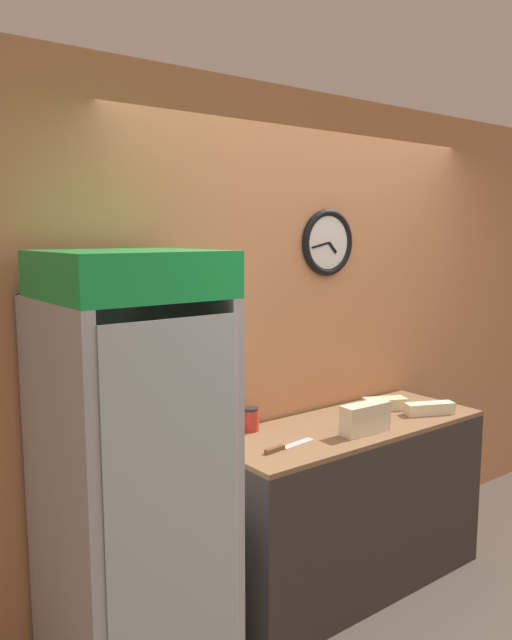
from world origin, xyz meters
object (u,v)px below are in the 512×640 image
(beverage_cooler, at_px, (127,459))
(sandwich_stack_middle, at_px, (365,411))
(sandwich_stack_bottom, at_px, (365,426))
(sandwich_flat_right, at_px, (385,404))
(condiment_jar, at_px, (251,419))
(sandwich_flat_left, at_px, (430,408))
(napkin_dispenser, at_px, (225,429))
(chefs_knife, at_px, (283,447))

(beverage_cooler, xyz_separation_m, sandwich_stack_middle, (1.26, -0.15, 0.01))
(sandwich_stack_bottom, distance_m, sandwich_flat_right, 0.47)
(sandwich_stack_bottom, height_order, condiment_jar, condiment_jar)
(beverage_cooler, relative_size, sandwich_flat_right, 6.98)
(sandwich_flat_left, relative_size, napkin_dispenser, 2.41)
(chefs_knife, bearing_deg, condiment_jar, 81.82)
(beverage_cooler, relative_size, sandwich_stack_middle, 6.64)
(chefs_knife, bearing_deg, sandwich_stack_middle, -8.26)
(sandwich_stack_middle, bearing_deg, napkin_dispenser, 152.50)
(sandwich_flat_right, relative_size, chefs_knife, 0.83)
(beverage_cooler, distance_m, sandwich_flat_left, 1.81)
(sandwich_stack_bottom, xyz_separation_m, condiment_jar, (-0.45, 0.39, 0.02))
(sandwich_flat_left, bearing_deg, sandwich_stack_bottom, -179.13)
(sandwich_flat_right, bearing_deg, napkin_dispenser, 174.06)
(sandwich_flat_right, bearing_deg, condiment_jar, 169.31)
(beverage_cooler, distance_m, sandwich_stack_middle, 1.27)
(sandwich_stack_middle, xyz_separation_m, chefs_knife, (-0.49, 0.07, -0.11))
(condiment_jar, bearing_deg, napkin_dispenser, -165.45)
(sandwich_flat_left, bearing_deg, sandwich_flat_right, 120.45)
(beverage_cooler, bearing_deg, napkin_dispenser, 16.79)
(sandwich_stack_bottom, bearing_deg, condiment_jar, 138.92)
(sandwich_stack_middle, height_order, sandwich_flat_right, sandwich_stack_middle)
(napkin_dispenser, bearing_deg, sandwich_stack_middle, -27.50)
(sandwich_flat_left, bearing_deg, sandwich_stack_middle, -179.13)
(beverage_cooler, distance_m, condiment_jar, 0.85)
(sandwich_flat_right, bearing_deg, sandwich_flat_left, -59.55)
(sandwich_flat_right, distance_m, condiment_jar, 0.88)
(sandwich_flat_right, xyz_separation_m, napkin_dispenser, (-1.06, 0.11, 0.03))
(sandwich_flat_right, xyz_separation_m, chefs_knife, (-0.91, -0.15, -0.03))
(sandwich_stack_bottom, relative_size, condiment_jar, 2.30)
(sandwich_flat_left, bearing_deg, beverage_cooler, 175.51)
(sandwich_stack_middle, xyz_separation_m, sandwich_flat_right, (0.41, 0.23, -0.08))
(beverage_cooler, distance_m, sandwich_stack_bottom, 1.27)
(condiment_jar, bearing_deg, sandwich_stack_bottom, -41.08)
(sandwich_stack_middle, bearing_deg, sandwich_flat_left, 0.87)
(sandwich_stack_middle, relative_size, chefs_knife, 0.87)
(beverage_cooler, relative_size, sandwich_stack_bottom, 6.62)
(sandwich_stack_bottom, xyz_separation_m, sandwich_stack_middle, (0.00, 0.00, 0.08))
(sandwich_flat_right, bearing_deg, chefs_knife, -170.31)
(sandwich_flat_left, relative_size, condiment_jar, 2.36)
(sandwich_stack_bottom, relative_size, sandwich_flat_right, 1.05)
(beverage_cooler, bearing_deg, condiment_jar, 16.24)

